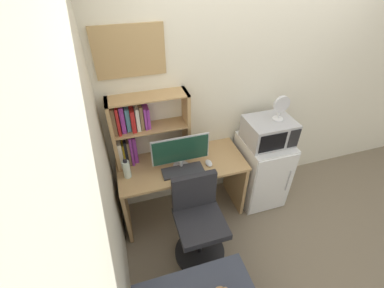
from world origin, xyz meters
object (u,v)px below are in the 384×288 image
at_px(computer_mouse, 209,163).
at_px(desk_chair, 199,224).
at_px(water_bottle, 127,169).
at_px(desk_fan, 281,106).
at_px(hutch_bookshelf, 138,128).
at_px(keyboard, 183,171).
at_px(mini_fridge, 261,170).
at_px(wall_corkboard, 130,52).
at_px(monitor, 181,151).
at_px(microwave, 269,131).

distance_m(computer_mouse, desk_chair, 0.60).
bearing_deg(water_bottle, computer_mouse, -4.27).
distance_m(computer_mouse, desk_fan, 0.91).
bearing_deg(computer_mouse, desk_chair, -119.80).
distance_m(hutch_bookshelf, keyboard, 0.60).
bearing_deg(hutch_bookshelf, mini_fridge, -9.01).
relative_size(computer_mouse, wall_corkboard, 0.19).
xyz_separation_m(desk_fan, wall_corkboard, (-1.37, 0.30, 0.57)).
height_order(monitor, computer_mouse, monitor).
distance_m(mini_fridge, desk_fan, 0.84).
bearing_deg(desk_chair, computer_mouse, 60.20).
xyz_separation_m(water_bottle, desk_chair, (0.56, -0.49, -0.43)).
relative_size(hutch_bookshelf, keyboard, 1.83).
distance_m(water_bottle, wall_corkboard, 1.05).
bearing_deg(water_bottle, desk_chair, -40.97).
distance_m(monitor, computer_mouse, 0.34).
height_order(monitor, desk_fan, desk_fan).
relative_size(monitor, mini_fridge, 0.68).
bearing_deg(desk_chair, keyboard, 95.08).
xyz_separation_m(mini_fridge, microwave, (0.00, 0.00, 0.55)).
xyz_separation_m(mini_fridge, wall_corkboard, (-1.29, 0.30, 1.41)).
bearing_deg(monitor, desk_chair, -85.77).
xyz_separation_m(desk_fan, desk_chair, (-1.01, -0.49, -0.85)).
bearing_deg(mini_fridge, desk_chair, -152.17).
relative_size(hutch_bookshelf, computer_mouse, 6.79).
distance_m(keyboard, microwave, 1.00).
xyz_separation_m(water_bottle, microwave, (1.50, 0.01, 0.13)).
height_order(keyboard, water_bottle, water_bottle).
xyz_separation_m(hutch_bookshelf, desk_chair, (0.39, -0.70, -0.72)).
bearing_deg(water_bottle, wall_corkboard, 56.09).
bearing_deg(hutch_bookshelf, desk_chair, -61.15).
bearing_deg(keyboard, water_bottle, 170.69).
xyz_separation_m(hutch_bookshelf, computer_mouse, (0.63, -0.27, -0.37)).
relative_size(water_bottle, wall_corkboard, 0.35).
bearing_deg(hutch_bookshelf, desk_fan, -8.64).
distance_m(desk_fan, desk_chair, 1.40).
bearing_deg(wall_corkboard, desk_fan, -12.31).
height_order(keyboard, desk_fan, desk_fan).
bearing_deg(keyboard, monitor, 89.35).
height_order(water_bottle, wall_corkboard, wall_corkboard).
bearing_deg(mini_fridge, microwave, 89.83).
height_order(keyboard, microwave, microwave).
xyz_separation_m(hutch_bookshelf, monitor, (0.35, -0.23, -0.19)).
height_order(mini_fridge, desk_chair, desk_chair).
height_order(hutch_bookshelf, microwave, hutch_bookshelf).
xyz_separation_m(monitor, desk_chair, (0.03, -0.47, -0.54)).
xyz_separation_m(microwave, desk_fan, (0.08, -0.01, 0.28)).
distance_m(hutch_bookshelf, mini_fridge, 1.51).
height_order(microwave, desk_chair, microwave).
bearing_deg(keyboard, mini_fridge, 5.28).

